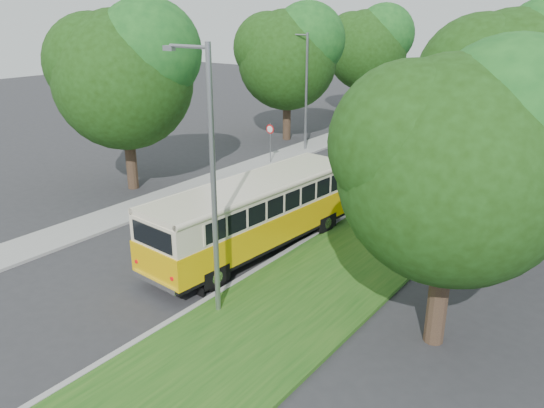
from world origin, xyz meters
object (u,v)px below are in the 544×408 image
Objects in this scene: lamppost_near at (211,176)px; lamppost_far at (305,88)px; vintage_bus at (255,216)px; car_blue at (449,141)px; car_white at (390,169)px; car_silver at (327,182)px; car_grey at (455,121)px.

lamppost_near reaches higher than lamppost_far.
lamppost_near is 5.42m from vintage_bus.
car_white is at bearing -86.21° from car_blue.
vintage_bus is 2.57× the size of car_white.
lamppost_near is 1.84× the size of car_silver.
car_white is at bearing 93.12° from vintage_bus.
car_grey is (-0.02, 19.27, -0.02)m from car_silver.
lamppost_near reaches higher than vintage_bus.
car_silver reaches higher than car_grey.
car_white is at bearing -20.02° from lamppost_far.
car_white reaches higher than car_blue.
vintage_bus is 2.21× the size of car_silver.
car_blue is at bearing -65.07° from car_grey.
car_white is 0.88× the size of car_blue.
car_silver is 0.84× the size of car_grey.
car_blue is 0.82× the size of car_grey.
car_silver reaches higher than car_white.
lamppost_far is 0.78× the size of vintage_bus.
lamppost_near is at bearing -67.97° from car_white.
car_silver is (-2.89, 11.41, -3.63)m from lamppost_near.
vintage_bus is at bearing -90.01° from car_silver.
lamppost_far is 16.21m from vintage_bus.
car_white is at bearing 63.91° from car_silver.
car_white is 8.57m from car_blue.
car_silver is 1.02× the size of car_blue.
car_white is at bearing 95.51° from lamppost_near.
lamppost_near is at bearing -84.72° from car_silver.
car_grey is (-1.15, 26.47, -0.71)m from vintage_bus.
vintage_bus reaches higher than car_white.
vintage_bus is (7.15, -14.29, -2.68)m from lamppost_far.
car_blue is (1.68, 12.97, -0.13)m from car_silver.
car_silver is at bearing -91.45° from car_blue.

